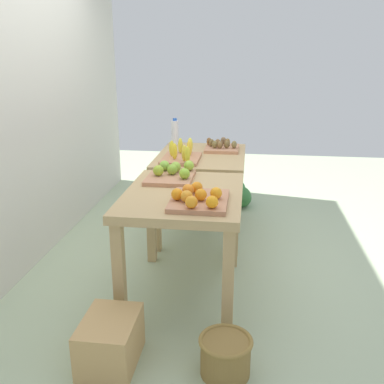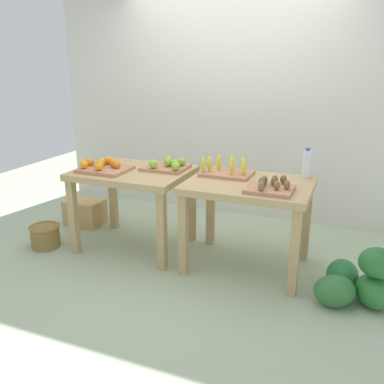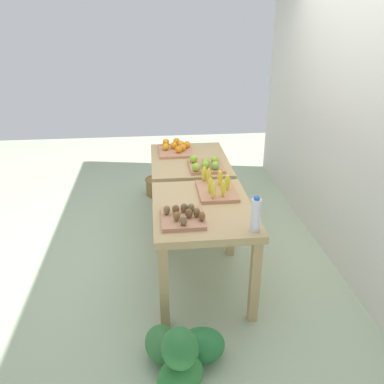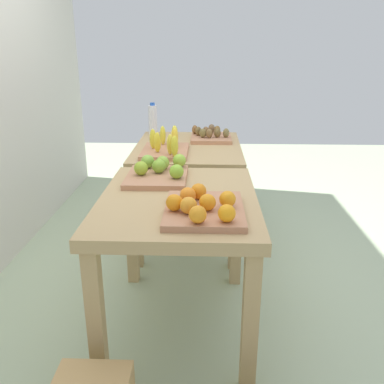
# 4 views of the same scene
# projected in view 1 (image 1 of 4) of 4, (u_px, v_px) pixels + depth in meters

# --- Properties ---
(ground_plane) EXTENTS (8.00, 8.00, 0.00)m
(ground_plane) POSITION_uv_depth(u_px,v_px,m) (194.00, 257.00, 3.74)
(ground_plane) COLOR #A3B492
(back_wall) EXTENTS (4.40, 0.12, 3.00)m
(back_wall) POSITION_uv_depth(u_px,v_px,m) (25.00, 77.00, 3.44)
(back_wall) COLOR beige
(back_wall) RESTS_ON ground_plane
(display_table_left) EXTENTS (1.04, 0.80, 0.78)m
(display_table_left) POSITION_uv_depth(u_px,v_px,m) (184.00, 207.00, 3.00)
(display_table_left) COLOR tan
(display_table_left) RESTS_ON ground_plane
(display_table_right) EXTENTS (1.04, 0.80, 0.78)m
(display_table_right) POSITION_uv_depth(u_px,v_px,m) (201.00, 166.00, 4.06)
(display_table_right) COLOR tan
(display_table_right) RESTS_ON ground_plane
(orange_bin) EXTENTS (0.44, 0.37, 0.11)m
(orange_bin) POSITION_uv_depth(u_px,v_px,m) (198.00, 198.00, 2.72)
(orange_bin) COLOR tan
(orange_bin) RESTS_ON display_table_left
(apple_bin) EXTENTS (0.41, 0.34, 0.11)m
(apple_bin) POSITION_uv_depth(u_px,v_px,m) (172.00, 174.00, 3.25)
(apple_bin) COLOR tan
(apple_bin) RESTS_ON display_table_left
(banana_crate) EXTENTS (0.45, 0.32, 0.17)m
(banana_crate) POSITION_uv_depth(u_px,v_px,m) (182.00, 156.00, 3.79)
(banana_crate) COLOR tan
(banana_crate) RESTS_ON display_table_right
(kiwi_bin) EXTENTS (0.36, 0.32, 0.10)m
(kiwi_bin) POSITION_uv_depth(u_px,v_px,m) (221.00, 147.00, 4.19)
(kiwi_bin) COLOR tan
(kiwi_bin) RESTS_ON display_table_right
(water_bottle) EXTENTS (0.07, 0.07, 0.27)m
(water_bottle) POSITION_uv_depth(u_px,v_px,m) (175.00, 132.00, 4.42)
(water_bottle) COLOR silver
(water_bottle) RESTS_ON display_table_right
(watermelon_pile) EXTENTS (0.65, 0.60, 0.47)m
(watermelon_pile) POSITION_uv_depth(u_px,v_px,m) (231.00, 188.00, 5.04)
(watermelon_pile) COLOR #297331
(watermelon_pile) RESTS_ON ground_plane
(wicker_basket) EXTENTS (0.30, 0.30, 0.22)m
(wicker_basket) POSITION_uv_depth(u_px,v_px,m) (225.00, 355.00, 2.36)
(wicker_basket) COLOR olive
(wicker_basket) RESTS_ON ground_plane
(cardboard_produce_box) EXTENTS (0.40, 0.30, 0.28)m
(cardboard_produce_box) POSITION_uv_depth(u_px,v_px,m) (110.00, 341.00, 2.44)
(cardboard_produce_box) COLOR tan
(cardboard_produce_box) RESTS_ON ground_plane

